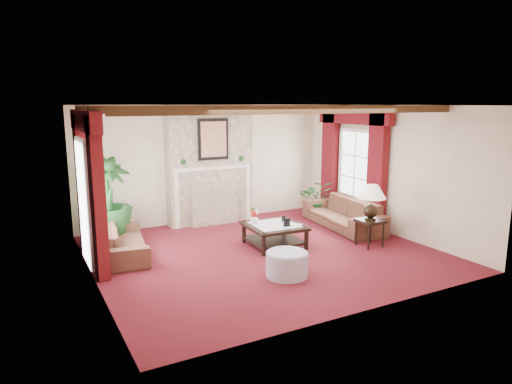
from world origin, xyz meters
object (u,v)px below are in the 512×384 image
potted_palm (107,218)px  side_table (370,233)px  sofa_right (343,208)px  ottoman (287,264)px  sofa_left (124,236)px  coffee_table (274,235)px

potted_palm → side_table: bearing=-30.5°
side_table → sofa_right: bearing=72.7°
potted_palm → sofa_right: bearing=-14.9°
potted_palm → ottoman: (2.19, -3.20, -0.30)m
sofa_left → coffee_table: bearing=-98.4°
sofa_right → potted_palm: 5.03m
sofa_right → coffee_table: size_ratio=2.21×
potted_palm → ottoman: bearing=-55.6°
coffee_table → sofa_left: bearing=166.2°
side_table → potted_palm: bearing=149.5°
coffee_table → side_table: side_table is taller
potted_palm → coffee_table: potted_palm is taller
sofa_right → side_table: sofa_right is taller
coffee_table → side_table: bearing=-25.5°
coffee_table → sofa_right: bearing=15.4°
potted_palm → coffee_table: 3.33m
sofa_left → ottoman: size_ratio=2.88×
side_table → ottoman: (-2.25, -0.58, -0.07)m
sofa_right → side_table: bearing=-10.7°
sofa_left → potted_palm: size_ratio=0.95×
coffee_table → side_table: (1.62, -0.88, 0.05)m
sofa_left → side_table: size_ratio=3.66×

